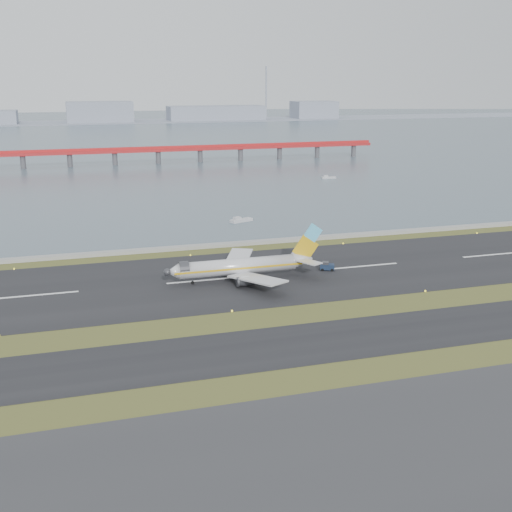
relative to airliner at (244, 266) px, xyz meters
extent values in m
plane|color=#304017|center=(-8.27, -27.84, -3.46)|extent=(1000.00, 1000.00, 0.00)
cube|color=#2F2F32|center=(-8.27, -82.84, -3.41)|extent=(1000.00, 50.00, 0.10)
cube|color=black|center=(-8.27, -39.84, -3.41)|extent=(1000.00, 18.00, 0.10)
cube|color=black|center=(-8.27, 2.16, -3.41)|extent=(1000.00, 45.00, 0.10)
cube|color=#9A9A94|center=(-8.27, 32.16, -2.96)|extent=(1000.00, 2.50, 1.00)
cube|color=#495C69|center=(-8.27, 432.16, -3.46)|extent=(1400.00, 800.00, 1.30)
cube|color=#AF1E1F|center=(11.73, 222.16, 4.04)|extent=(260.00, 5.00, 1.60)
cube|color=#AF1E1F|center=(11.73, 222.16, 5.54)|extent=(260.00, 0.40, 1.40)
cylinder|color=#4C4C51|center=(11.73, 222.16, -0.46)|extent=(2.80, 2.80, 7.00)
cylinder|color=#4C4C51|center=(107.73, 222.16, -0.46)|extent=(2.80, 2.80, 7.00)
cube|color=gray|center=(-8.27, 592.16, -3.46)|extent=(1400.00, 80.00, 1.00)
cube|color=gray|center=(1.73, 592.16, 7.54)|extent=(70.00, 35.00, 22.00)
cube|color=gray|center=(131.73, 592.16, 4.54)|extent=(110.00, 35.00, 16.00)
cube|color=gray|center=(251.73, 592.16, 6.54)|extent=(50.00, 35.00, 20.00)
cylinder|color=gray|center=(191.73, 592.16, 26.54)|extent=(1.80, 1.80, 60.00)
cylinder|color=silver|center=(-1.50, 0.00, 0.04)|extent=(28.00, 3.80, 3.80)
cone|color=silver|center=(-17.10, 0.00, 0.04)|extent=(3.20, 3.80, 3.80)
cone|color=silver|center=(14.70, 0.00, 0.34)|extent=(5.00, 3.80, 3.80)
cube|color=gold|center=(-1.50, -1.92, 0.04)|extent=(31.00, 0.06, 0.45)
cube|color=gold|center=(-1.50, 1.92, 0.04)|extent=(31.00, 0.06, 0.45)
cube|color=silver|center=(0.70, -8.50, -0.66)|extent=(11.31, 15.89, 1.66)
cube|color=silver|center=(0.70, 8.50, -0.66)|extent=(11.31, 15.89, 1.66)
cylinder|color=#35353A|center=(-1.00, -6.00, -1.86)|extent=(4.20, 2.10, 2.10)
cylinder|color=#35353A|center=(-1.00, 6.00, -1.86)|extent=(4.20, 2.10, 2.10)
cube|color=gold|center=(15.50, 0.00, 3.24)|extent=(6.80, 0.35, 6.85)
cube|color=#54BFEF|center=(17.40, 0.00, 6.94)|extent=(4.85, 0.37, 4.90)
cube|color=silver|center=(15.00, -3.80, 0.84)|extent=(5.64, 6.80, 0.22)
cube|color=silver|center=(15.00, 3.80, 0.84)|extent=(5.64, 6.80, 0.22)
cylinder|color=black|center=(-12.50, 0.00, -3.01)|extent=(0.80, 0.28, 0.80)
cylinder|color=black|center=(0.00, -2.80, -2.91)|extent=(1.00, 0.38, 1.00)
cylinder|color=black|center=(0.00, 2.80, -2.91)|extent=(1.00, 0.38, 1.00)
cube|color=#15223A|center=(22.02, 1.56, -2.47)|extent=(4.00, 3.12, 1.32)
cube|color=#35353A|center=(21.61, 1.72, -1.58)|extent=(2.03, 2.10, 0.77)
cylinder|color=black|center=(20.57, 1.17, -3.07)|extent=(0.84, 0.59, 0.77)
cylinder|color=black|center=(21.21, 2.82, -3.07)|extent=(0.84, 0.59, 0.77)
cylinder|color=black|center=(22.84, 0.30, -3.07)|extent=(0.84, 0.59, 0.77)
cylinder|color=black|center=(23.47, 1.95, -3.07)|extent=(0.84, 0.59, 0.77)
cube|color=#B4B4B8|center=(16.30, 62.16, -3.00)|extent=(8.32, 5.09, 1.02)
cube|color=#B4B4B8|center=(14.71, 61.57, -2.10)|extent=(2.76, 2.49, 1.02)
cube|color=#B4B4B8|center=(82.14, 143.16, -3.07)|extent=(7.05, 3.18, 0.87)
cube|color=#B4B4B8|center=(80.71, 143.39, -2.29)|extent=(2.16, 1.84, 0.87)
camera|label=1|loc=(-39.00, -140.74, 43.08)|focal=45.00mm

